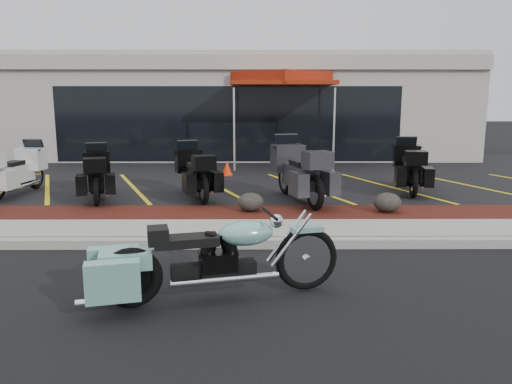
{
  "coord_description": "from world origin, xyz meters",
  "views": [
    {
      "loc": [
        0.85,
        -6.96,
        2.41
      ],
      "look_at": [
        0.91,
        1.2,
        0.86
      ],
      "focal_mm": 35.0,
      "sensor_mm": 36.0,
      "label": 1
    }
  ],
  "objects_px": {
    "touring_white": "(34,164)",
    "popup_canopy": "(282,80)",
    "hero_cruiser": "(307,250)",
    "traffic_cone": "(227,168)"
  },
  "relations": [
    {
      "from": "touring_white",
      "to": "popup_canopy",
      "type": "distance_m",
      "value": 8.32
    },
    {
      "from": "hero_cruiser",
      "to": "traffic_cone",
      "type": "xyz_separation_m",
      "value": [
        -1.43,
        8.59,
        -0.17
      ]
    },
    {
      "from": "traffic_cone",
      "to": "popup_canopy",
      "type": "distance_m",
      "value": 4.08
    },
    {
      "from": "hero_cruiser",
      "to": "traffic_cone",
      "type": "bearing_deg",
      "value": 85.56
    },
    {
      "from": "traffic_cone",
      "to": "popup_canopy",
      "type": "xyz_separation_m",
      "value": [
        1.74,
        2.6,
        2.61
      ]
    },
    {
      "from": "hero_cruiser",
      "to": "touring_white",
      "type": "relative_size",
      "value": 1.41
    },
    {
      "from": "touring_white",
      "to": "traffic_cone",
      "type": "bearing_deg",
      "value": -57.55
    },
    {
      "from": "touring_white",
      "to": "traffic_cone",
      "type": "relative_size",
      "value": 4.94
    },
    {
      "from": "touring_white",
      "to": "hero_cruiser",
      "type": "bearing_deg",
      "value": -128.65
    },
    {
      "from": "hero_cruiser",
      "to": "touring_white",
      "type": "distance_m",
      "value": 8.87
    }
  ]
}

